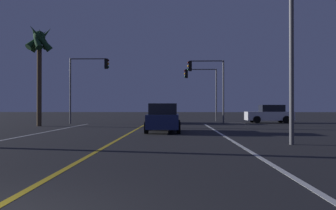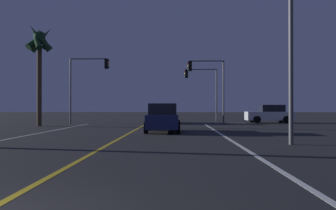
% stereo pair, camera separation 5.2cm
% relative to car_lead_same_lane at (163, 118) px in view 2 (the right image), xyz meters
% --- Properties ---
extents(lane_edge_right, '(0.16, 32.45, 0.01)m').
position_rel_car_lead_same_lane_xyz_m(lane_edge_right, '(3.25, -6.54, -0.82)').
color(lane_edge_right, silver).
rests_on(lane_edge_right, ground).
extents(lane_center_divider, '(0.16, 32.45, 0.01)m').
position_rel_car_lead_same_lane_xyz_m(lane_center_divider, '(-1.89, -6.54, -0.82)').
color(lane_center_divider, gold).
rests_on(lane_center_divider, ground).
extents(car_lead_same_lane, '(2.02, 4.30, 1.70)m').
position_rel_car_lead_same_lane_xyz_m(car_lead_same_lane, '(0.00, 0.00, 0.00)').
color(car_lead_same_lane, black).
rests_on(car_lead_same_lane, ground).
extents(car_ahead_far, '(2.02, 4.30, 1.70)m').
position_rel_car_lead_same_lane_xyz_m(car_ahead_far, '(-0.15, 11.24, 0.00)').
color(car_ahead_far, black).
rests_on(car_ahead_far, ground).
extents(car_crossing_side, '(4.30, 2.02, 1.70)m').
position_rel_car_lead_same_lane_xyz_m(car_crossing_side, '(9.56, 12.13, 0.00)').
color(car_crossing_side, black).
rests_on(car_crossing_side, ground).
extents(traffic_light_near_right, '(3.28, 0.36, 5.65)m').
position_rel_car_lead_same_lane_xyz_m(traffic_light_near_right, '(3.45, 10.18, 3.37)').
color(traffic_light_near_right, '#4C4C51').
rests_on(traffic_light_near_right, ground).
extents(traffic_light_near_left, '(3.57, 0.36, 5.87)m').
position_rel_car_lead_same_lane_xyz_m(traffic_light_near_left, '(-7.11, 10.18, 3.54)').
color(traffic_light_near_left, '#4C4C51').
rests_on(traffic_light_near_left, ground).
extents(traffic_light_far_right, '(3.44, 0.36, 5.50)m').
position_rel_car_lead_same_lane_xyz_m(traffic_light_far_right, '(3.35, 15.68, 3.28)').
color(traffic_light_far_right, '#4C4C51').
rests_on(traffic_light_far_right, ground).
extents(street_lamp_right_near, '(2.64, 0.44, 8.34)m').
position_rel_car_lead_same_lane_xyz_m(street_lamp_right_near, '(4.76, -6.77, 4.47)').
color(street_lamp_right_near, '#4C4C51').
rests_on(street_lamp_right_near, ground).
extents(palm_tree_left_mid, '(2.17, 2.10, 7.92)m').
position_rel_car_lead_same_lane_xyz_m(palm_tree_left_mid, '(-9.94, 6.14, 5.43)').
color(palm_tree_left_mid, '#473826').
rests_on(palm_tree_left_mid, ground).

